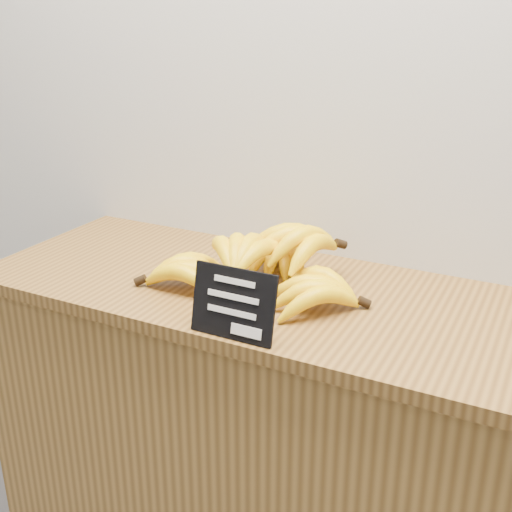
# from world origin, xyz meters

# --- Properties ---
(counter) EXTENTS (1.35, 0.50, 0.90)m
(counter) POSITION_xyz_m (-0.15, 2.75, 0.45)
(counter) COLOR olive
(counter) RESTS_ON ground
(counter_top) EXTENTS (1.33, 0.54, 0.03)m
(counter_top) POSITION_xyz_m (-0.15, 2.75, 0.92)
(counter_top) COLOR brown
(counter_top) RESTS_ON counter
(chalkboard_sign) EXTENTS (0.17, 0.04, 0.14)m
(chalkboard_sign) POSITION_xyz_m (-0.10, 2.51, 1.00)
(chalkboard_sign) COLOR black
(chalkboard_sign) RESTS_ON counter_top
(banana_pile) EXTENTS (0.51, 0.36, 0.13)m
(banana_pile) POSITION_xyz_m (-0.15, 2.74, 0.99)
(banana_pile) COLOR yellow
(banana_pile) RESTS_ON counter_top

